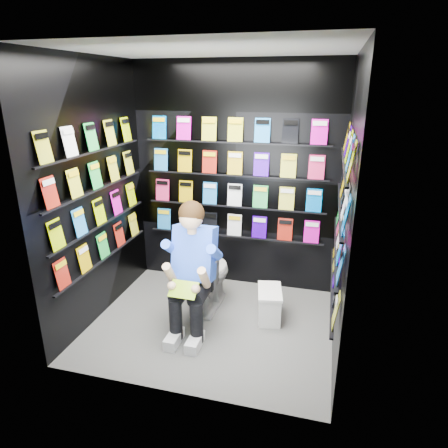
# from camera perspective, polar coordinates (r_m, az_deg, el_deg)

# --- Properties ---
(floor) EXTENTS (2.40, 2.40, 0.00)m
(floor) POSITION_cam_1_polar(r_m,az_deg,el_deg) (4.23, -1.76, -14.09)
(floor) COLOR #565654
(floor) RESTS_ON ground
(ceiling) EXTENTS (2.40, 2.40, 0.00)m
(ceiling) POSITION_cam_1_polar(r_m,az_deg,el_deg) (3.54, -2.22, 23.70)
(ceiling) COLOR white
(ceiling) RESTS_ON floor
(wall_back) EXTENTS (2.40, 0.04, 2.60)m
(wall_back) POSITION_cam_1_polar(r_m,az_deg,el_deg) (4.61, 1.65, 6.43)
(wall_back) COLOR black
(wall_back) RESTS_ON floor
(wall_front) EXTENTS (2.40, 0.04, 2.60)m
(wall_front) POSITION_cam_1_polar(r_m,az_deg,el_deg) (2.79, -7.91, -2.53)
(wall_front) COLOR black
(wall_front) RESTS_ON floor
(wall_left) EXTENTS (0.04, 2.00, 2.60)m
(wall_left) POSITION_cam_1_polar(r_m,az_deg,el_deg) (4.18, -17.97, 4.11)
(wall_left) COLOR black
(wall_left) RESTS_ON floor
(wall_right) EXTENTS (0.04, 2.00, 2.60)m
(wall_right) POSITION_cam_1_polar(r_m,az_deg,el_deg) (3.54, 17.01, 1.53)
(wall_right) COLOR black
(wall_right) RESTS_ON floor
(comics_back) EXTENTS (2.10, 0.06, 1.37)m
(comics_back) POSITION_cam_1_polar(r_m,az_deg,el_deg) (4.58, 1.56, 6.41)
(comics_back) COLOR #D62763
(comics_back) RESTS_ON wall_back
(comics_left) EXTENTS (0.06, 1.70, 1.37)m
(comics_left) POSITION_cam_1_polar(r_m,az_deg,el_deg) (4.16, -17.63, 4.16)
(comics_left) COLOR #D62763
(comics_left) RESTS_ON wall_left
(comics_right) EXTENTS (0.06, 1.70, 1.37)m
(comics_right) POSITION_cam_1_polar(r_m,az_deg,el_deg) (3.53, 16.53, 1.65)
(comics_right) COLOR #D62763
(comics_right) RESTS_ON wall_right
(toilet) EXTENTS (0.43, 0.76, 0.73)m
(toilet) POSITION_cam_1_polar(r_m,az_deg,el_deg) (4.37, -2.36, -7.34)
(toilet) COLOR white
(toilet) RESTS_ON floor
(longbox) EXTENTS (0.29, 0.43, 0.30)m
(longbox) POSITION_cam_1_polar(r_m,az_deg,el_deg) (4.27, 6.49, -11.48)
(longbox) COLOR silver
(longbox) RESTS_ON floor
(longbox_lid) EXTENTS (0.31, 0.46, 0.03)m
(longbox_lid) POSITION_cam_1_polar(r_m,az_deg,el_deg) (4.19, 6.57, -9.55)
(longbox_lid) COLOR silver
(longbox_lid) RESTS_ON longbox
(reader) EXTENTS (0.56, 0.80, 1.46)m
(reader) POSITION_cam_1_polar(r_m,az_deg,el_deg) (3.87, -4.11, -4.25)
(reader) COLOR blue
(reader) RESTS_ON toilet
(held_comic) EXTENTS (0.26, 0.16, 0.11)m
(held_comic) POSITION_cam_1_polar(r_m,az_deg,el_deg) (3.66, -5.82, -9.29)
(held_comic) COLOR green
(held_comic) RESTS_ON reader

